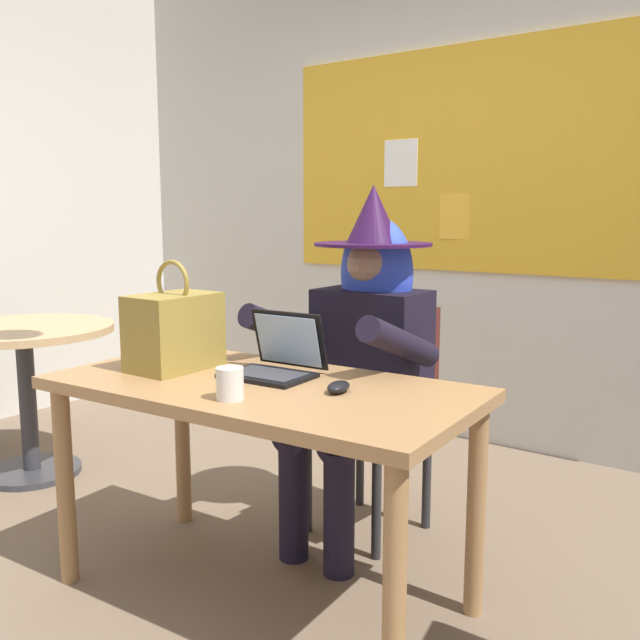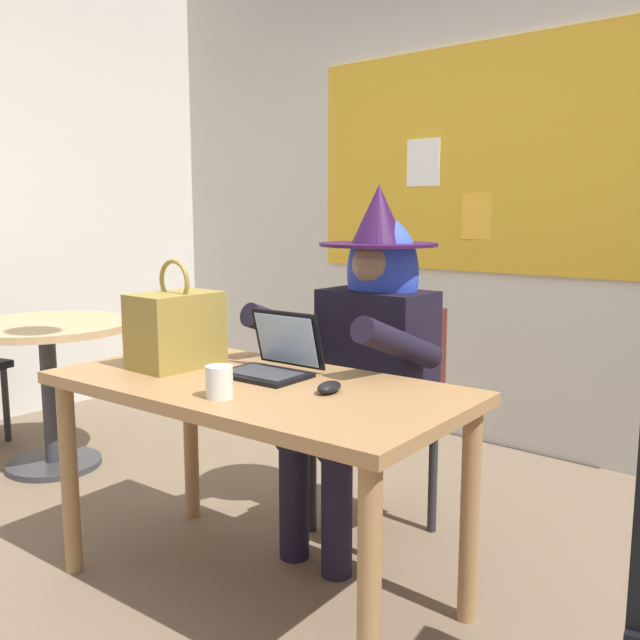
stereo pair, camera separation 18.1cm
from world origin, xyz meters
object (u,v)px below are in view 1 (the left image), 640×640
computer_mouse (339,387)px  coffee_mug (230,384)px  laptop (276,361)px  side_table_round (25,365)px  desk_main (261,412)px  person_costumed (363,341)px  chair_at_desk (380,404)px  handbag (174,331)px

computer_mouse → coffee_mug: bearing=-141.2°
laptop → side_table_round: size_ratio=0.35×
laptop → coffee_mug: bearing=-77.2°
desk_main → person_costumed: (0.02, 0.58, 0.15)m
chair_at_desk → coffee_mug: bearing=7.6°
person_costumed → laptop: (-0.04, -0.47, -0.00)m
computer_mouse → side_table_round: size_ratio=0.13×
chair_at_desk → person_costumed: 0.30m
chair_at_desk → computer_mouse: (0.25, -0.66, 0.24)m
coffee_mug → chair_at_desk: bearing=92.4°
chair_at_desk → coffee_mug: (0.04, -0.91, 0.27)m
handbag → side_table_round: bearing=171.4°
desk_main → coffee_mug: 0.26m
chair_at_desk → person_costumed: bearing=2.2°
laptop → computer_mouse: bearing=-15.4°
handbag → person_costumed: bearing=57.4°
desk_main → computer_mouse: bearing=9.3°
laptop → handbag: 0.38m
desk_main → side_table_round: 1.64m
person_costumed → handbag: person_costumed is taller
computer_mouse → side_table_round: 1.91m
computer_mouse → chair_at_desk: bearing=98.9°
desk_main → laptop: 0.18m
coffee_mug → side_table_round: (-1.69, 0.37, -0.23)m
desk_main → person_costumed: bearing=88.1°
chair_at_desk → coffee_mug: size_ratio=9.50×
laptop → computer_mouse: (0.30, -0.07, -0.03)m
person_costumed → computer_mouse: (0.25, -0.54, -0.03)m
laptop → person_costumed: bearing=81.6°
coffee_mug → side_table_round: size_ratio=0.11×
person_costumed → handbag: (-0.39, -0.60, 0.09)m
side_table_round → person_costumed: bearing=14.1°
laptop → chair_at_desk: bearing=82.1°
computer_mouse → handbag: (-0.64, -0.07, 0.12)m
chair_at_desk → side_table_round: chair_at_desk is taller
chair_at_desk → coffee_mug: chair_at_desk is taller
desk_main → computer_mouse: computer_mouse is taller
person_costumed → coffee_mug: 0.79m
computer_mouse → handbag: handbag is taller
chair_at_desk → laptop: laptop is taller
chair_at_desk → laptop: 0.66m
person_costumed → coffee_mug: (0.04, -0.79, -0.00)m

